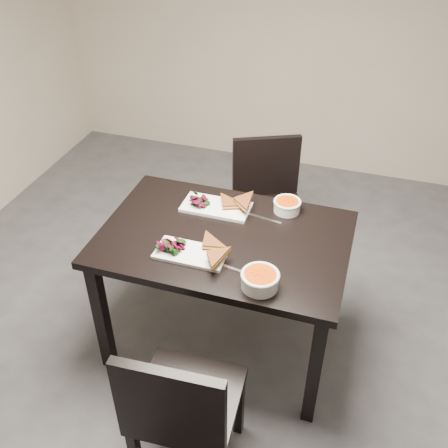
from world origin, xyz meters
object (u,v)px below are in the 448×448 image
(chair_far, at_px, (268,198))
(plate_near, at_px, (191,254))
(plate_far, at_px, (216,207))
(soup_bowl_near, at_px, (260,279))
(soup_bowl_far, at_px, (287,205))
(chair_near, at_px, (181,407))
(table, at_px, (224,251))

(chair_far, xyz_separation_m, plate_near, (-0.15, -0.95, 0.27))
(plate_far, bearing_deg, plate_near, -89.03)
(soup_bowl_near, relative_size, soup_bowl_far, 1.18)
(chair_near, bearing_deg, plate_near, 102.81)
(chair_near, relative_size, soup_bowl_near, 5.08)
(plate_far, bearing_deg, table, -62.23)
(soup_bowl_far, bearing_deg, table, -129.59)
(table, relative_size, soup_bowl_near, 7.17)
(chair_far, relative_size, plate_near, 2.59)
(chair_near, xyz_separation_m, chair_far, (-0.03, 1.55, 0.00))
(soup_bowl_near, relative_size, plate_far, 0.48)
(plate_near, relative_size, soup_bowl_far, 2.31)
(plate_near, height_order, plate_far, plate_far)
(plate_near, relative_size, soup_bowl_near, 1.96)
(soup_bowl_near, bearing_deg, chair_far, 101.12)
(plate_near, bearing_deg, soup_bowl_far, 54.17)
(plate_far, height_order, soup_bowl_far, soup_bowl_far)
(chair_far, distance_m, soup_bowl_far, 0.60)
(chair_near, distance_m, plate_near, 0.68)
(chair_near, relative_size, plate_near, 2.59)
(chair_near, bearing_deg, soup_bowl_near, 66.20)
(plate_far, bearing_deg, chair_far, 74.84)
(table, distance_m, soup_bowl_far, 0.41)
(chair_far, bearing_deg, chair_near, -113.48)
(chair_near, xyz_separation_m, soup_bowl_near, (0.18, 0.49, 0.31))
(soup_bowl_far, bearing_deg, chair_near, -99.20)
(table, distance_m, soup_bowl_near, 0.41)
(table, xyz_separation_m, plate_far, (-0.11, 0.21, 0.11))
(plate_near, bearing_deg, soup_bowl_near, -16.76)
(chair_far, distance_m, soup_bowl_near, 1.12)
(soup_bowl_near, bearing_deg, chair_near, -110.45)
(plate_near, distance_m, soup_bowl_far, 0.59)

